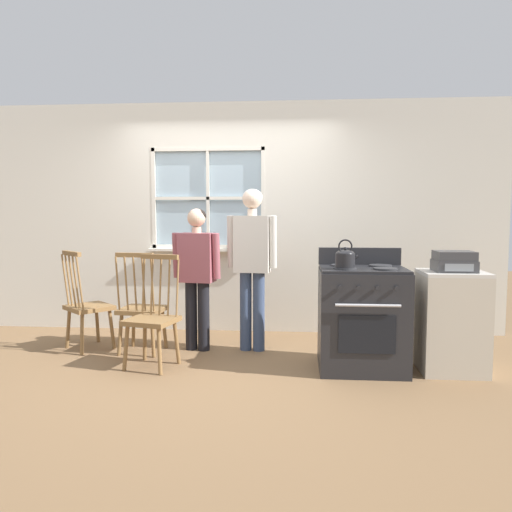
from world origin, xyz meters
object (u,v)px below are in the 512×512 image
Objects in this scene: person_elderly_left at (197,267)px; potted_plant at (233,243)px; stove at (362,318)px; person_teen_center at (252,254)px; chair_near_wall at (87,306)px; side_counter at (451,322)px; chair_by_window at (141,309)px; kettle at (345,258)px; stereo at (454,262)px; chair_center_cluster at (153,319)px.

potted_plant is at bearing 80.31° from person_elderly_left.
person_teen_center is at bearing 152.79° from stove.
chair_near_wall is at bearing -168.08° from person_elderly_left.
person_elderly_left is 1.62× the size of side_counter.
chair_by_window is 4.16× the size of kettle.
potted_plant is 2.56m from side_counter.
person_teen_center reaches higher than stereo.
chair_by_window is at bearing -145.41° from chair_near_wall.
potted_plant is (-1.16, 1.44, 0.04)m from kettle.
side_counter is at bearing 15.67° from chair_center_cluster.
side_counter is (0.78, 0.00, -0.02)m from stove.
chair_center_cluster reaches higher than side_counter.
person_teen_center reaches higher than chair_by_window.
kettle reaches higher than stove.
stove is at bearing -44.47° from potted_plant.
chair_center_cluster is at bearing 178.47° from kettle.
person_teen_center is 1.98m from side_counter.
stereo is at bearing -1.45° from stove.
stove is (1.04, -0.54, -0.52)m from person_teen_center.
person_elderly_left is 1.58m from kettle.
potted_plant is at bearing 128.90° from kettle.
stereo is (2.39, -0.52, 0.12)m from person_elderly_left.
chair_center_cluster is 1.83m from kettle.
chair_by_window is 1.39m from potted_plant.
chair_near_wall and chair_center_cluster have the same top height.
stove is 4.39× the size of kettle.
kettle is (1.44, -0.64, 0.16)m from person_elderly_left.
stove reaches higher than chair_by_window.
side_counter is 0.54m from stereo.
chair_near_wall is at bearing 170.81° from stove.
chair_by_window is at bearing 170.47° from stove.
person_elderly_left is (1.15, 0.06, 0.42)m from chair_near_wall.
chair_center_cluster is 2.69m from side_counter.
stereo is (3.54, -0.47, 0.54)m from chair_near_wall.
chair_center_cluster is 0.62× the size of person_teen_center.
person_elderly_left is at bearing -171.29° from person_teen_center.
kettle is (1.73, -0.05, 0.58)m from chair_center_cluster.
stereo reaches higher than side_counter.
potted_plant is at bearing 81.68° from chair_center_cluster.
chair_near_wall is at bearing 172.83° from side_counter.
stereo is at bearing -11.50° from person_teen_center.
chair_near_wall is 2.71m from kettle.
person_teen_center is at bearing -69.36° from potted_plant.
chair_near_wall is at bearing -2.83° from chair_by_window.
kettle is at bearing -51.10° from potted_plant.
person_elderly_left is at bearing 167.63° from stereo.
chair_center_cluster is at bearing -107.62° from person_elderly_left.
side_counter is (2.69, 0.09, 0.00)m from chair_center_cluster.
chair_by_window is 1.00× the size of chair_near_wall.
chair_center_cluster is at bearing 124.23° from chair_by_window.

